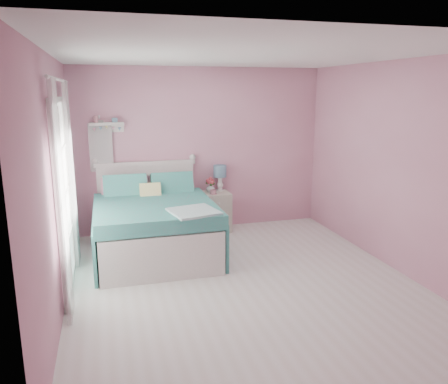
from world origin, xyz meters
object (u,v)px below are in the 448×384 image
vase (210,188)px  teacup (213,192)px  bed (154,226)px  nightstand (216,211)px  table_lamp (220,173)px

vase → teacup: bearing=-86.2°
bed → nightstand: (1.08, 0.77, -0.08)m
bed → nightstand: bearing=35.0°
bed → teacup: 1.24m
nightstand → teacup: teacup is taller
nightstand → table_lamp: (0.10, 0.12, 0.61)m
nightstand → teacup: size_ratio=6.89×
bed → teacup: bed is taller
bed → teacup: bearing=32.9°
table_lamp → teacup: bearing=-127.5°
bed → table_lamp: bed is taller
teacup → vase: bearing=93.8°
nightstand → table_lamp: table_lamp is taller
nightstand → vase: 0.40m
nightstand → teacup: 0.37m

